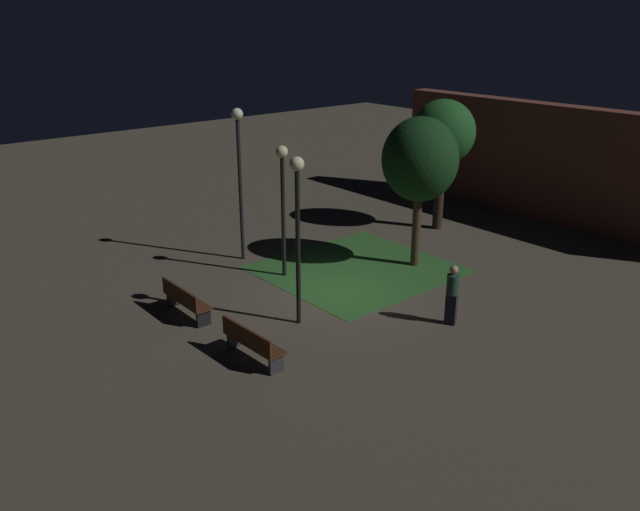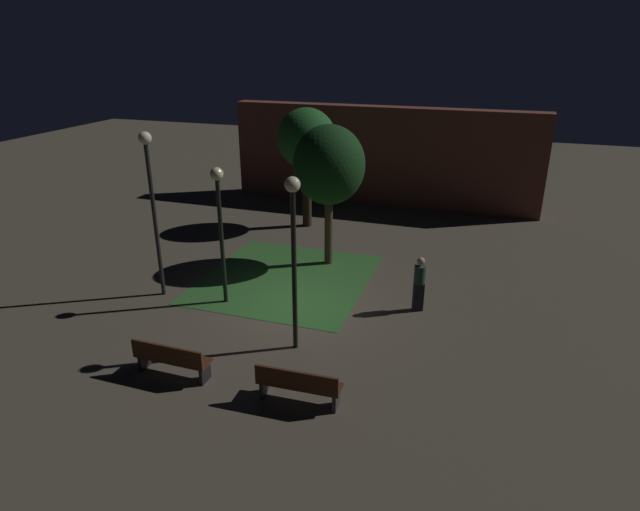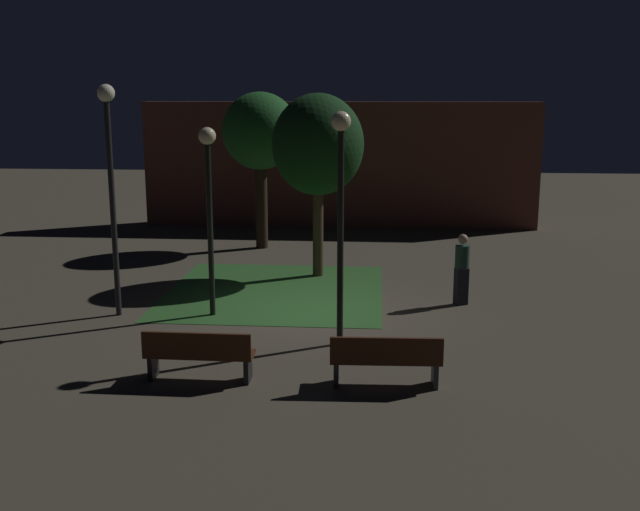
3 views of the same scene
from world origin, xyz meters
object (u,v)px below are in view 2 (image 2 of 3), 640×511
(bench_path_side, at_px, (298,384))
(pedestrian, at_px, (419,283))
(tree_back_right, at_px, (306,140))
(bench_by_lamp, at_px, (171,358))
(lamp_post_plaza_east, at_px, (293,235))
(tree_near_wall, at_px, (329,166))
(lamp_post_near_wall, at_px, (219,212))
(lamp_post_path_center, at_px, (151,189))

(bench_path_side, bearing_deg, pedestrian, 70.94)
(bench_path_side, height_order, pedestrian, pedestrian)
(pedestrian, bearing_deg, tree_back_right, 132.65)
(pedestrian, bearing_deg, bench_path_side, -109.06)
(pedestrian, bearing_deg, bench_by_lamp, -133.84)
(lamp_post_plaza_east, bearing_deg, tree_near_wall, 99.03)
(bench_path_side, distance_m, lamp_post_near_wall, 5.70)
(bench_by_lamp, xyz_separation_m, lamp_post_path_center, (-2.62, 3.58, 2.78))
(bench_by_lamp, height_order, tree_near_wall, tree_near_wall)
(lamp_post_near_wall, bearing_deg, lamp_post_plaza_east, -30.69)
(bench_by_lamp, distance_m, bench_path_side, 3.06)
(lamp_post_near_wall, relative_size, pedestrian, 2.48)
(tree_back_right, relative_size, lamp_post_plaza_east, 1.08)
(lamp_post_path_center, bearing_deg, lamp_post_plaza_east, -17.53)
(bench_by_lamp, relative_size, lamp_post_near_wall, 0.45)
(bench_by_lamp, distance_m, tree_near_wall, 8.08)
(tree_back_right, height_order, lamp_post_path_center, lamp_post_path_center)
(bench_path_side, xyz_separation_m, tree_near_wall, (-1.71, 7.43, 2.89))
(tree_near_wall, bearing_deg, lamp_post_near_wall, -117.99)
(tree_near_wall, height_order, lamp_post_near_wall, tree_near_wall)
(tree_near_wall, bearing_deg, tree_back_right, 120.18)
(bench_by_lamp, bearing_deg, lamp_post_path_center, 126.24)
(lamp_post_near_wall, height_order, pedestrian, lamp_post_near_wall)
(bench_path_side, distance_m, pedestrian, 5.29)
(bench_by_lamp, relative_size, lamp_post_plaza_east, 0.41)
(bench_path_side, height_order, tree_near_wall, tree_near_wall)
(bench_by_lamp, bearing_deg, lamp_post_near_wall, 99.27)
(lamp_post_path_center, bearing_deg, bench_by_lamp, -53.76)
(tree_back_right, distance_m, pedestrian, 8.46)
(tree_near_wall, bearing_deg, bench_path_side, -77.07)
(lamp_post_plaza_east, bearing_deg, lamp_post_near_wall, 149.31)
(tree_back_right, distance_m, lamp_post_path_center, 7.58)
(tree_near_wall, relative_size, pedestrian, 2.91)
(tree_back_right, height_order, lamp_post_near_wall, tree_back_right)
(tree_back_right, distance_m, lamp_post_plaza_east, 9.32)
(tree_back_right, bearing_deg, bench_by_lamp, -86.54)
(bench_path_side, distance_m, tree_back_right, 11.91)
(bench_path_side, height_order, lamp_post_plaza_east, lamp_post_plaza_east)
(bench_path_side, height_order, tree_back_right, tree_back_right)
(lamp_post_plaza_east, relative_size, pedestrian, 2.70)
(lamp_post_plaza_east, height_order, lamp_post_path_center, lamp_post_path_center)
(pedestrian, bearing_deg, lamp_post_path_center, -169.24)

